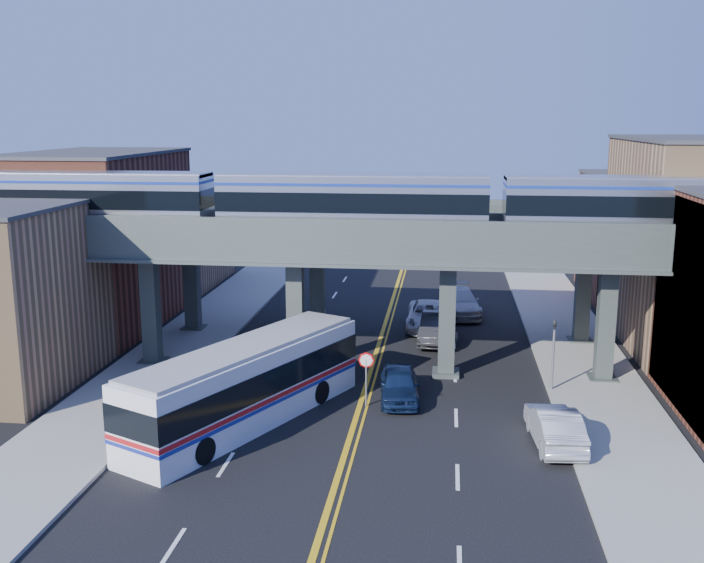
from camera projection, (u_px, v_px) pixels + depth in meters
The scene contains 19 objects.
ground at pixel (352, 430), 34.00m from camera, with size 120.00×120.00×0.00m, color black.
sidewalk_west at pixel (175, 352), 45.05m from camera, with size 5.00×70.00×0.16m, color gray.
sidewalk_east at pixel (585, 367), 42.34m from camera, with size 5.00×70.00×0.16m, color gray.
building_west_b at pixel (98, 241), 50.59m from camera, with size 8.00×14.00×11.00m, color brown.
building_west_c at pixel (169, 234), 63.53m from camera, with size 8.00×10.00×8.00m, color #A17D53.
building_east_b at pixel (696, 244), 46.12m from camera, with size 8.00×14.00×12.00m, color #A17D53.
building_east_c at pixel (642, 236), 59.06m from camera, with size 8.00×10.00×9.00m, color brown.
mural_panel at pixel (684, 312), 35.19m from camera, with size 0.10×9.50×9.50m, color teal.
elevated_viaduct_near at pixel (371, 253), 40.44m from camera, with size 52.00×3.60×7.40m.
elevated_viaduct_far at pixel (382, 233), 47.24m from camera, with size 52.00×3.60×7.40m.
transit_train at pixel (352, 202), 40.01m from camera, with size 42.71×2.67×3.11m.
stop_sign at pixel (366, 370), 36.51m from camera, with size 0.76×0.09×2.63m.
traffic_signal at pixel (554, 347), 38.27m from camera, with size 0.15×0.18×4.10m.
transit_bus at pixel (247, 385), 34.53m from camera, with size 8.43×13.24×3.42m.
car_lane_a at pixel (399, 385), 37.47m from camera, with size 1.83×4.55×1.55m, color #111F3F.
car_lane_b at pixel (437, 328), 47.22m from camera, with size 1.84×5.27×1.74m, color #2A292C.
car_lane_c at pixel (429, 316), 50.26m from camera, with size 2.79×6.04×1.68m, color silver.
car_lane_d at pixel (459, 302), 53.84m from camera, with size 2.48×6.09×1.77m, color #AAABAF.
car_parked_curb at pixel (555, 426), 32.35m from camera, with size 1.72×4.93×1.62m, color #B1B1B6.
Camera 1 is at (3.84, -31.70, 13.32)m, focal length 40.00 mm.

